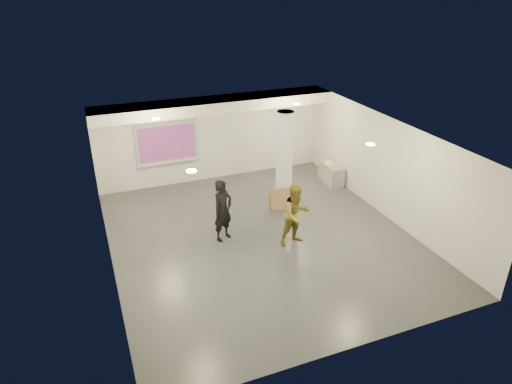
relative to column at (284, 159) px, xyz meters
name	(u,v)px	position (x,y,z in m)	size (l,w,h in m)	color
floor	(261,238)	(-1.50, -1.80, -1.50)	(8.00, 9.00, 0.01)	#3B3D43
ceiling	(262,136)	(-1.50, -1.80, 1.50)	(8.00, 9.00, 0.01)	white
wall_back	(212,138)	(-1.50, 2.70, 0.00)	(8.00, 0.01, 3.00)	silver
wall_front	(355,288)	(-1.50, -6.30, 0.00)	(8.00, 0.01, 3.00)	silver
wall_left	(105,217)	(-5.50, -1.80, 0.00)	(0.01, 9.00, 3.00)	silver
wall_right	(387,168)	(2.50, -1.80, 0.00)	(0.01, 9.00, 3.00)	silver
soffit_band	(216,105)	(-1.50, 2.15, 1.32)	(8.00, 1.10, 0.36)	white
downlight_nw	(156,119)	(-3.70, 0.70, 1.48)	(0.22, 0.22, 0.02)	#FFE192
downlight_ne	(296,104)	(0.70, 0.70, 1.48)	(0.22, 0.22, 0.02)	#FFE192
downlight_sw	(191,171)	(-3.70, -3.30, 1.48)	(0.22, 0.22, 0.02)	#FFE192
downlight_se	(370,144)	(0.70, -3.30, 1.48)	(0.22, 0.22, 0.02)	#FFE192
column	(284,159)	(0.00, 0.00, 0.00)	(0.52, 0.52, 3.00)	white
projection_screen	(167,143)	(-3.10, 2.65, 0.03)	(2.10, 0.13, 1.42)	silver
credenza	(331,173)	(2.22, 0.81, -1.16)	(0.49, 1.17, 0.69)	gray
papers_stack	(329,163)	(2.18, 0.89, -0.80)	(0.29, 0.37, 0.02)	white
postit_pad	(334,164)	(2.27, 0.73, -0.80)	(0.22, 0.30, 0.03)	yellow
cardboard_back	(281,200)	(-0.28, -0.43, -1.16)	(0.62, 0.06, 0.68)	olive
cardboard_front	(277,200)	(-0.37, -0.36, -1.20)	(0.55, 0.05, 0.60)	olive
woman	(223,211)	(-2.48, -1.43, -0.62)	(0.64, 0.42, 1.76)	black
man	(296,214)	(-0.72, -2.35, -0.63)	(0.85, 0.66, 1.74)	olive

